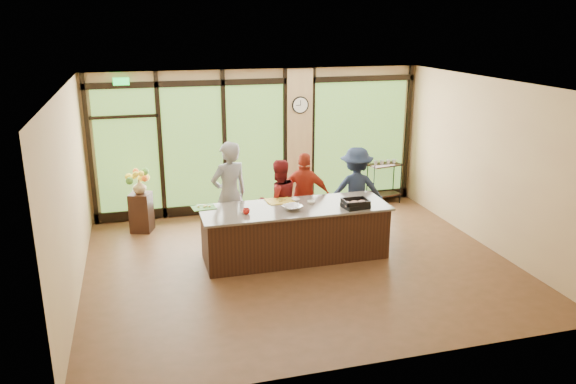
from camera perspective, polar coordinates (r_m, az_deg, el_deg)
floor at (r=9.57m, az=1.18°, el=-7.28°), size 7.00×7.00×0.00m
ceiling at (r=8.77m, az=1.30°, el=10.87°), size 7.00×7.00×0.00m
back_wall at (r=11.88m, az=-2.90°, el=5.16°), size 7.00×0.00×7.00m
left_wall at (r=8.76m, az=-21.27°, el=-0.34°), size 0.00×6.00×6.00m
right_wall at (r=10.57m, az=19.76°, el=2.67°), size 0.00×6.00×6.00m
window_wall at (r=11.90m, az=-2.07°, el=4.67°), size 6.90×0.12×3.00m
island_base at (r=9.67m, az=0.69°, el=-4.20°), size 3.10×1.00×0.88m
countertop at (r=9.51m, az=0.70°, el=-1.62°), size 3.20×1.10×0.04m
wall_clock at (r=11.83m, az=1.26°, el=8.82°), size 0.36×0.04×0.36m
cook_left at (r=10.00m, az=-5.97°, el=-0.32°), size 0.83×0.68×1.95m
cook_midleft at (r=10.21m, az=-0.96°, el=-0.97°), size 0.84×0.69×1.57m
cook_midright at (r=10.45m, az=1.74°, el=-0.38°), size 1.03×0.75×1.63m
cook_right at (r=10.74m, az=6.91°, el=0.13°), size 1.21×0.87×1.68m
roasting_pan at (r=9.52m, az=6.87°, el=-1.37°), size 0.46×0.38×0.07m
mixing_bowl at (r=9.34m, az=0.48°, el=-1.60°), size 0.40×0.40×0.08m
cutting_board_left at (r=9.55m, az=-8.56°, el=-1.58°), size 0.41×0.33×0.01m
cutting_board_center at (r=9.81m, az=-0.99°, el=-0.86°), size 0.45×0.35×0.01m
cutting_board_right at (r=9.76m, az=-0.69°, el=-0.95°), size 0.44×0.34×0.01m
prep_bowl_near at (r=9.21m, az=-4.40°, el=-2.03°), size 0.16×0.16×0.04m
prep_bowl_mid at (r=9.68m, az=2.36°, el=-1.03°), size 0.14×0.14×0.04m
prep_bowl_far at (r=9.81m, az=0.75°, el=-0.79°), size 0.18×0.18×0.04m
red_ramekin at (r=9.15m, az=-4.25°, el=-1.98°), size 0.13×0.13×0.09m
flower_stand at (r=11.23m, az=-14.67°, el=-2.00°), size 0.49×0.49×0.77m
flower_vase at (r=11.08m, az=-14.87°, el=0.54°), size 0.33×0.33×0.27m
bar_cart at (r=12.75m, az=9.74°, el=1.53°), size 0.78×0.53×0.97m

